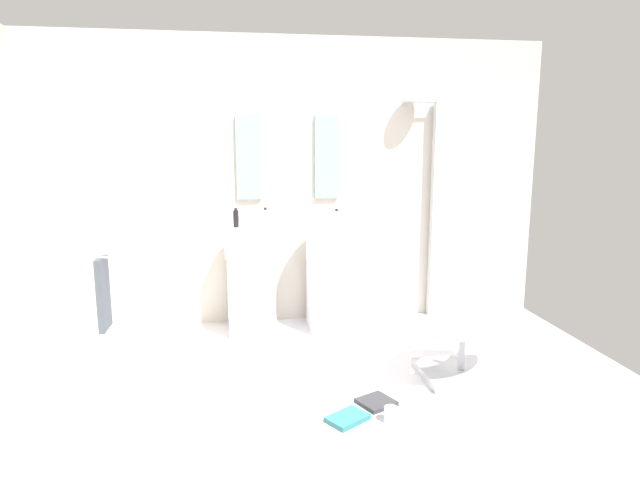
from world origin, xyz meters
name	(u,v)px	position (x,y,z in m)	size (l,w,h in m)	color
ground_plane	(309,398)	(0.00, 0.00, -0.02)	(4.80, 3.60, 0.04)	silver
rear_partition	(288,183)	(0.00, 1.65, 1.30)	(4.80, 0.10, 2.60)	beige
pedestal_sink_left	(251,277)	(-0.35, 1.30, 0.50)	(0.44, 0.44, 1.06)	white
pedestal_sink_right	(331,274)	(0.35, 1.30, 0.50)	(0.44, 0.44, 1.06)	white
vanity_mirror_left	(248,158)	(-0.35, 1.58, 1.53)	(0.22, 0.03, 0.75)	#8C9EA8
vanity_mirror_right	(327,157)	(0.35, 1.58, 1.53)	(0.22, 0.03, 0.75)	#8C9EA8
shower_column	(437,205)	(1.41, 1.53, 1.08)	(0.49, 0.24, 2.05)	#B7BABF
lounge_chair	(462,331)	(1.11, 0.13, 0.35)	(1.08, 1.08, 0.65)	#B7BABF
towel_rack	(99,297)	(-1.38, 0.37, 0.63)	(0.37, 0.22, 0.95)	#B7BABF
area_rug	(388,416)	(0.45, -0.34, 0.01)	(1.10, 0.63, 0.01)	#B2B2B7
magazine_teal	(347,418)	(0.19, -0.37, 0.03)	(0.24, 0.17, 0.03)	teal
magazine_charcoal	(376,402)	(0.41, -0.19, 0.02)	(0.21, 0.20, 0.03)	#38383D
coffee_mug	(391,415)	(0.44, -0.42, 0.06)	(0.08, 0.08, 0.09)	white
soap_bottle_black	(236,218)	(-0.47, 1.23, 1.03)	(0.05, 0.05, 0.16)	black
soap_bottle_white	(337,218)	(0.38, 1.19, 1.02)	(0.04, 0.04, 0.15)	white
soap_bottle_clear	(265,217)	(-0.22, 1.37, 1.02)	(0.04, 0.04, 0.15)	silver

